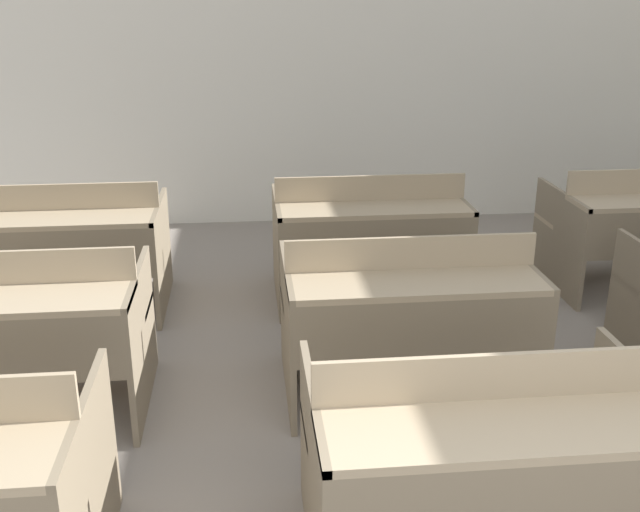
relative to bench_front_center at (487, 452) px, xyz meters
The scene contains 6 objects.
wall_back 4.32m from the bench_front_center, 90.53° to the left, with size 6.24×0.06×2.70m.
bench_front_center is the anchor object (origin of this frame).
bench_second_left 2.22m from the bench_front_center, 147.90° to the left, with size 1.19×0.81×0.83m.
bench_second_center 1.19m from the bench_front_center, 90.69° to the left, with size 1.19×0.81×0.83m.
bench_third_left 3.05m from the bench_front_center, 128.51° to the left, with size 1.19×0.81×0.83m.
bench_third_center 2.41m from the bench_front_center, 90.11° to the left, with size 1.19×0.81×0.83m.
Camera 1 is at (-0.74, -0.41, 1.92)m, focal length 42.00 mm.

